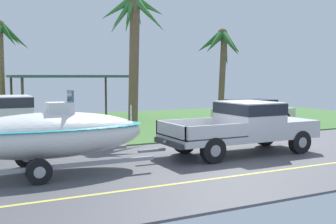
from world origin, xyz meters
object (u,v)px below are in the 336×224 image
Objects in this scene: boat_on_trailer at (50,135)px; palm_tree_mid at (2,43)px; carport_awning at (70,77)px; palm_tree_far_left at (222,50)px; pickup_truck_towing at (248,124)px; parked_pickup_background at (8,118)px; parked_sedan_near at (253,112)px; palm_tree_near_left at (134,29)px.

boat_on_trailer is 1.14× the size of palm_tree_mid.
carport_awning is 1.14× the size of palm_tree_mid.
carport_awning is 9.09m from palm_tree_far_left.
boat_on_trailer is at bearing 180.00° from pickup_truck_towing.
palm_tree_mid reaches higher than parked_pickup_background.
carport_awning is (3.70, 12.79, 1.53)m from boat_on_trailer.
palm_tree_far_left reaches higher than parked_sedan_near.
parked_pickup_background reaches higher than parked_sedan_near.
parked_pickup_background is 0.87× the size of palm_tree_near_left.
palm_tree_near_left reaches higher than palm_tree_far_left.
parked_pickup_background is at bearing -176.19° from palm_tree_far_left.
palm_tree_far_left is (5.08, 0.46, -0.79)m from palm_tree_near_left.
parked_pickup_background is 1.10× the size of palm_tree_far_left.
boat_on_trailer reaches higher than parked_sedan_near.
carport_awning is 0.99× the size of palm_tree_near_left.
palm_tree_near_left is at bearing 50.26° from boat_on_trailer.
pickup_truck_towing is 1.25× the size of parked_sedan_near.
parked_sedan_near is at bearing 50.52° from pickup_truck_towing.
pickup_truck_towing is at bearing -76.49° from carport_awning.
parked_pickup_background is at bearing -174.83° from parked_sedan_near.
palm_tree_mid is (-3.69, -0.35, 1.83)m from carport_awning.
boat_on_trailer is (-6.77, 0.00, 0.06)m from pickup_truck_towing.
palm_tree_far_left is (10.02, -6.02, -0.44)m from palm_tree_mid.
palm_tree_far_left is (3.26, 6.41, 2.99)m from pickup_truck_towing.
palm_tree_near_left is 5.17m from palm_tree_far_left.
palm_tree_far_left is at bearing 5.18° from palm_tree_near_left.
parked_sedan_near is 8.60m from palm_tree_near_left.
carport_awning reaches higher than boat_on_trailer.
parked_sedan_near is 14.12m from palm_tree_mid.
palm_tree_mid reaches higher than carport_awning.
palm_tree_far_left is (-2.40, -0.47, 3.32)m from parked_sedan_near.
carport_awning is 1.26× the size of palm_tree_far_left.
palm_tree_far_left is (6.34, -6.37, 1.39)m from carport_awning.
palm_tree_near_left is (-7.49, -0.93, 4.12)m from parked_sedan_near.
pickup_truck_towing is 0.88× the size of boat_on_trailer.
palm_tree_far_left is (10.03, 6.41, 2.92)m from boat_on_trailer.
palm_tree_mid is at bearing 89.97° from boat_on_trailer.
boat_on_trailer is 0.99× the size of palm_tree_near_left.
pickup_truck_towing is 1.00× the size of palm_tree_mid.
palm_tree_far_left is at bearing 3.81° from parked_pickup_background.
carport_awning reaches higher than pickup_truck_towing.
parked_sedan_near is (12.93, 1.17, -0.38)m from parked_pickup_background.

